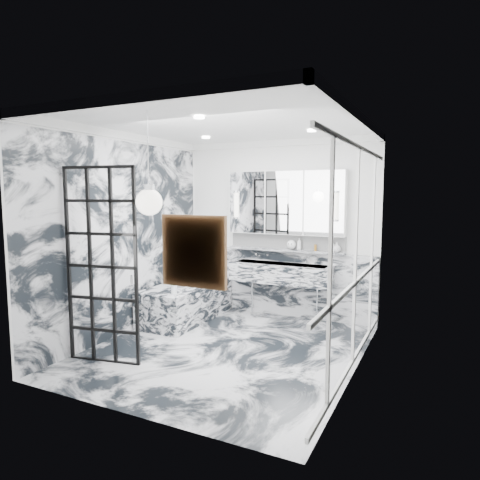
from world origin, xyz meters
The scene contains 25 objects.
floor centered at (0.00, 0.00, 0.00)m, with size 3.60×3.60×0.00m, color silver.
ceiling centered at (0.00, 0.00, 2.80)m, with size 3.60×3.60×0.00m, color white.
wall_back centered at (0.00, 1.80, 1.40)m, with size 3.60×3.60×0.00m, color white.
wall_front centered at (0.00, -1.80, 1.40)m, with size 3.60×3.60×0.00m, color white.
wall_left centered at (-1.60, 0.00, 1.40)m, with size 3.60×3.60×0.00m, color white.
wall_right centered at (1.60, 0.00, 1.40)m, with size 3.60×3.60×0.00m, color white.
marble_clad_back centered at (0.00, 1.78, 0.53)m, with size 3.18×0.05×1.05m, color silver.
marble_clad_left centered at (-1.59, 0.00, 1.34)m, with size 0.02×3.56×2.68m, color silver.
panel_molding centered at (1.58, 0.00, 1.30)m, with size 0.03×3.40×2.30m, color white.
soap_bottle_a centered at (0.39, 1.71, 1.18)m, with size 0.07×0.07×0.19m, color #8C5919.
soap_bottle_b centered at (0.91, 1.71, 1.18)m, with size 0.08×0.08×0.18m, color #4C4C51.
soap_bottle_c centered at (0.98, 1.71, 1.17)m, with size 0.12×0.12×0.15m, color silver.
face_pot centered at (0.26, 1.71, 1.17)m, with size 0.15×0.15×0.15m, color white.
amber_bottle centered at (0.65, 1.71, 1.14)m, with size 0.04×0.04×0.10m, color #8C5919.
flower_vase centered at (-0.99, 0.30, 0.61)m, with size 0.08×0.08×0.12m, color silver.
crittall_door centered at (-1.11, -0.97, 1.13)m, with size 0.88×0.04×2.26m, color black, non-canonical shape.
artwork centered at (0.64, -1.76, 1.51)m, with size 0.48×0.05×0.48m, color #BD8B13.
pendant_light centered at (-0.13, -1.32, 1.89)m, with size 0.25×0.25×0.25m, color white.
trough_sink centered at (0.15, 1.55, 0.73)m, with size 1.60×0.45×0.30m, color silver.
ledge centered at (0.15, 1.72, 1.07)m, with size 1.90×0.14×0.04m, color silver.
subway_tile centered at (0.15, 1.78, 1.21)m, with size 1.90×0.03×0.23m, color white.
mirror_cabinet centered at (0.15, 1.73, 1.82)m, with size 1.90×0.16×1.00m, color white.
sconce_left centered at (-0.67, 1.63, 1.78)m, with size 0.07×0.07×0.40m, color white.
sconce_right centered at (0.97, 1.63, 1.78)m, with size 0.07×0.07×0.40m, color white.
bathtub centered at (-1.18, 0.90, 0.28)m, with size 0.75×1.65×0.55m, color silver.
Camera 1 is at (2.45, -4.63, 1.98)m, focal length 32.00 mm.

